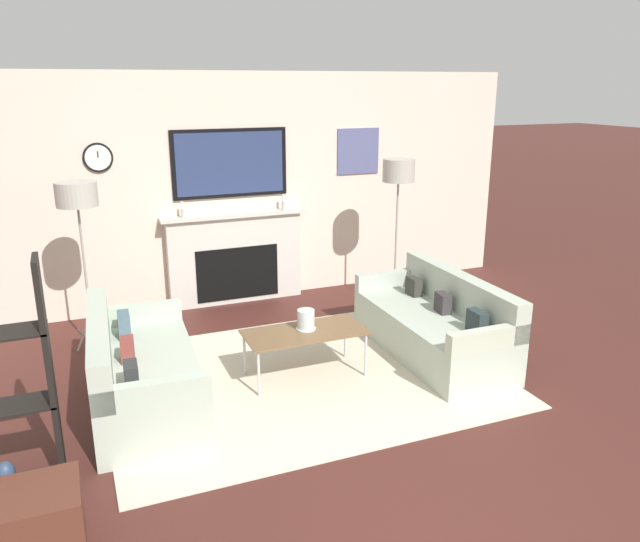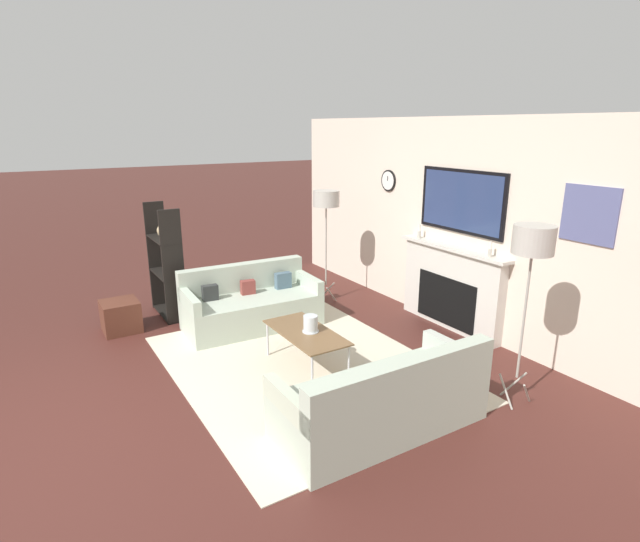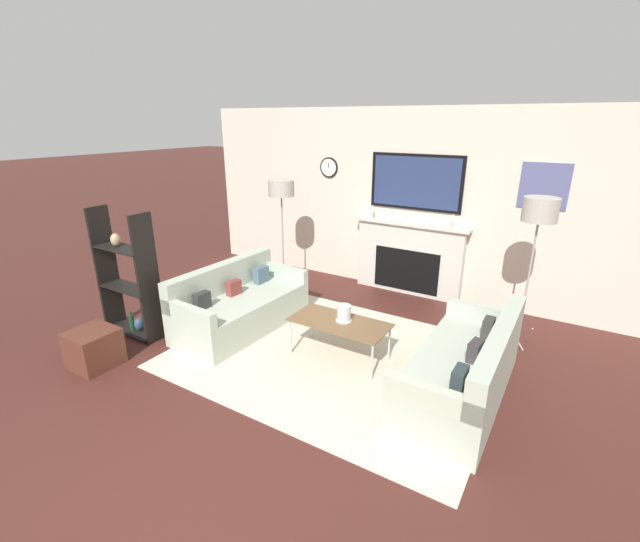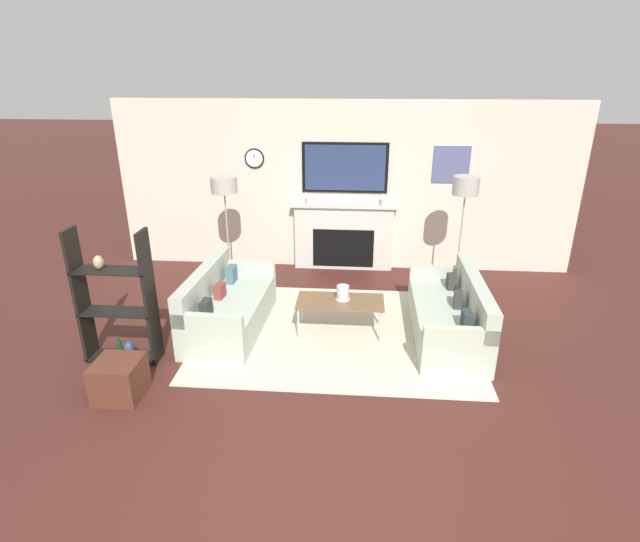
{
  "view_description": "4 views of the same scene",
  "coord_description": "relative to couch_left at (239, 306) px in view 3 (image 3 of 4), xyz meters",
  "views": [
    {
      "loc": [
        -1.79,
        -2.48,
        2.57
      ],
      "look_at": [
        0.32,
        2.67,
        0.88
      ],
      "focal_mm": 35.0,
      "sensor_mm": 36.0,
      "label": 1
    },
    {
      "loc": [
        4.38,
        -0.13,
        2.58
      ],
      "look_at": [
        -0.23,
        2.71,
        1.0
      ],
      "focal_mm": 28.0,
      "sensor_mm": 36.0,
      "label": 2
    },
    {
      "loc": [
        2.06,
        -1.34,
        2.53
      ],
      "look_at": [
        -0.33,
        2.56,
        0.9
      ],
      "focal_mm": 24.0,
      "sensor_mm": 36.0,
      "label": 3
    },
    {
      "loc": [
        0.24,
        -3.25,
        3.11
      ],
      "look_at": [
        -0.23,
        2.54,
        0.76
      ],
      "focal_mm": 28.0,
      "sensor_mm": 36.0,
      "label": 4
    }
  ],
  "objects": [
    {
      "name": "ground_plane",
      "position": [
        1.41,
        -2.35,
        -0.29
      ],
      "size": [
        60.0,
        60.0,
        0.0
      ],
      "primitive_type": "plane",
      "color": "#47211C"
    },
    {
      "name": "hurricane_candle",
      "position": [
        1.48,
        0.05,
        0.23
      ],
      "size": [
        0.18,
        0.18,
        0.18
      ],
      "color": "silver",
      "rests_on": "coffee_table"
    },
    {
      "name": "coffee_table",
      "position": [
        1.45,
        0.01,
        0.12
      ],
      "size": [
        1.09,
        0.52,
        0.44
      ],
      "color": "brown",
      "rests_on": "ground_plane"
    },
    {
      "name": "shelf_unit",
      "position": [
        -1.01,
        -0.81,
        0.42
      ],
      "size": [
        0.83,
        0.28,
        1.56
      ],
      "color": "black",
      "rests_on": "ground_plane"
    },
    {
      "name": "ottoman",
      "position": [
        -0.73,
        -1.52,
        -0.08
      ],
      "size": [
        0.45,
        0.45,
        0.41
      ],
      "color": "#542B1E",
      "rests_on": "ground_plane"
    },
    {
      "name": "floor_lamp_right",
      "position": [
        3.12,
        1.38,
        1.3
      ],
      "size": [
        0.36,
        0.36,
        1.75
      ],
      "color": "#9E998E",
      "rests_on": "ground_plane"
    },
    {
      "name": "floor_lamp_left",
      "position": [
        -0.31,
        1.38,
        1.26
      ],
      "size": [
        0.38,
        0.38,
        1.69
      ],
      "color": "#9E998E",
      "rests_on": "ground_plane"
    },
    {
      "name": "area_rug",
      "position": [
        1.41,
        -0.0,
        -0.28
      ],
      "size": [
        3.42,
        2.64,
        0.01
      ],
      "color": "beige",
      "rests_on": "ground_plane"
    },
    {
      "name": "fireplace_wall",
      "position": [
        1.41,
        2.33,
        0.94
      ],
      "size": [
        7.39,
        0.28,
        2.7
      ],
      "color": "beige",
      "rests_on": "ground_plane"
    },
    {
      "name": "couch_right",
      "position": [
        2.81,
        -0.0,
        -0.0
      ],
      "size": [
        0.8,
        1.88,
        0.78
      ],
      "color": "#AEBAA7",
      "rests_on": "ground_plane"
    },
    {
      "name": "couch_left",
      "position": [
        0.0,
        0.0,
        0.0
      ],
      "size": [
        0.9,
        1.78,
        0.8
      ],
      "color": "#AEBAA7",
      "rests_on": "ground_plane"
    }
  ]
}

